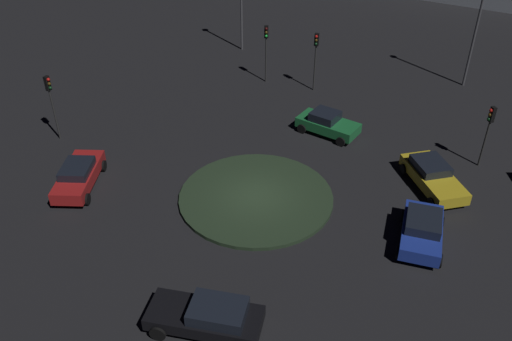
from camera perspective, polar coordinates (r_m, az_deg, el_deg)
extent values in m
plane|color=black|center=(28.97, 0.00, -2.98)|extent=(114.20, 114.20, 0.00)
cylinder|color=#263823|center=(28.91, 0.00, -2.82)|extent=(8.25, 8.25, 0.20)
cube|color=black|center=(22.33, -5.44, -15.22)|extent=(2.57, 4.83, 0.56)
cube|color=black|center=(21.80, -4.05, -14.58)|extent=(1.95, 2.46, 0.52)
cylinder|color=black|center=(22.45, -10.30, -16.53)|extent=(0.34, 0.71, 0.68)
cylinder|color=black|center=(23.52, -8.70, -13.26)|extent=(0.34, 0.71, 0.68)
cylinder|color=black|center=(22.79, -0.62, -14.73)|extent=(0.34, 0.71, 0.68)
cube|color=#1E7238|center=(34.71, 7.61, 4.78)|extent=(3.55, 4.20, 0.62)
cube|color=black|center=(34.53, 7.31, 5.74)|extent=(2.16, 2.19, 0.53)
cylinder|color=black|center=(35.04, 10.26, 4.23)|extent=(0.51, 0.63, 0.61)
cylinder|color=black|center=(33.67, 8.95, 3.04)|extent=(0.51, 0.63, 0.61)
cylinder|color=black|center=(36.09, 6.29, 5.54)|extent=(0.51, 0.63, 0.61)
cylinder|color=black|center=(34.76, 4.87, 4.43)|extent=(0.51, 0.63, 0.61)
cube|color=red|center=(31.06, -18.20, -0.60)|extent=(4.41, 1.72, 0.67)
cube|color=black|center=(30.72, -18.41, 0.19)|extent=(2.02, 1.51, 0.43)
cylinder|color=black|center=(32.76, -18.68, 0.55)|extent=(0.64, 0.22, 0.64)
cylinder|color=black|center=(32.20, -15.83, 0.49)|extent=(0.64, 0.22, 0.64)
cylinder|color=black|center=(30.37, -20.49, -2.78)|extent=(0.64, 0.22, 0.64)
cylinder|color=black|center=(29.76, -17.44, -2.91)|extent=(0.64, 0.22, 0.64)
cube|color=gold|center=(30.97, 18.22, -0.80)|extent=(4.83, 2.97, 0.63)
cube|color=black|center=(31.03, 17.96, 0.53)|extent=(2.36, 2.09, 0.45)
cylinder|color=black|center=(30.52, 21.04, -2.75)|extent=(0.64, 0.37, 0.61)
cylinder|color=black|center=(29.61, 18.04, -3.29)|extent=(0.64, 0.37, 0.61)
cylinder|color=black|center=(32.70, 18.20, 0.56)|extent=(0.64, 0.37, 0.61)
cylinder|color=black|center=(31.85, 15.32, 0.15)|extent=(0.64, 0.37, 0.61)
cube|color=#1E38A5|center=(27.03, 17.10, -6.21)|extent=(4.24, 2.78, 0.66)
cube|color=black|center=(26.77, 17.31, -5.14)|extent=(2.36, 2.08, 0.48)
cylinder|color=black|center=(26.25, 18.79, -9.01)|extent=(0.68, 0.38, 0.65)
cylinder|color=black|center=(26.13, 14.81, -8.36)|extent=(0.68, 0.38, 0.65)
cylinder|color=black|center=(28.41, 18.97, -5.25)|extent=(0.68, 0.38, 0.65)
cylinder|color=black|center=(28.30, 15.32, -4.64)|extent=(0.68, 0.38, 0.65)
cylinder|color=#2D2D2D|center=(39.85, 6.22, 10.68)|extent=(0.12, 0.12, 3.42)
cube|color=black|center=(39.04, 6.42, 13.58)|extent=(0.29, 0.35, 0.90)
sphere|color=red|center=(38.81, 6.40, 13.88)|extent=(0.20, 0.20, 0.20)
sphere|color=#4C380F|center=(38.91, 6.37, 13.51)|extent=(0.20, 0.20, 0.20)
sphere|color=#0F3819|center=(39.00, 6.35, 13.14)|extent=(0.20, 0.20, 0.20)
cylinder|color=#2D2D2D|center=(40.97, 1.06, 11.58)|extent=(0.12, 0.12, 3.46)
cube|color=black|center=(40.18, 1.09, 14.45)|extent=(0.22, 0.30, 0.90)
sphere|color=#3F0C0C|center=(39.95, 1.09, 14.74)|extent=(0.20, 0.20, 0.20)
sphere|color=#4C380F|center=(40.04, 1.09, 14.37)|extent=(0.20, 0.20, 0.20)
sphere|color=#1EE53F|center=(40.13, 1.08, 14.01)|extent=(0.20, 0.20, 0.20)
cylinder|color=#2D2D2D|center=(35.55, -20.46, 5.51)|extent=(0.12, 0.12, 3.37)
cube|color=black|center=(34.65, -21.17, 8.59)|extent=(0.36, 0.32, 0.90)
sphere|color=red|center=(34.45, -21.09, 8.95)|extent=(0.20, 0.20, 0.20)
sphere|color=#4C380F|center=(34.55, -21.00, 8.55)|extent=(0.20, 0.20, 0.20)
sphere|color=#0F3819|center=(34.66, -20.91, 8.15)|extent=(0.20, 0.20, 0.20)
cylinder|color=#2D2D2D|center=(33.44, 22.94, 2.59)|extent=(0.12, 0.12, 2.92)
cube|color=black|center=(32.57, 23.68, 5.45)|extent=(0.35, 0.29, 0.90)
sphere|color=red|center=(32.37, 23.58, 5.84)|extent=(0.20, 0.20, 0.20)
sphere|color=#4C380F|center=(32.48, 23.47, 5.42)|extent=(0.20, 0.20, 0.20)
sphere|color=#0F3819|center=(32.60, 23.37, 5.01)|extent=(0.20, 0.20, 0.20)
cylinder|color=#4C4C51|center=(46.39, -1.56, 17.04)|extent=(0.18, 0.18, 7.58)
cylinder|color=#4C4C51|center=(42.38, 22.24, 13.73)|extent=(0.18, 0.18, 8.76)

